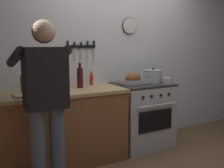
{
  "coord_description": "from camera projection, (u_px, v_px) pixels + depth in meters",
  "views": [
    {
      "loc": [
        -1.96,
        -2.03,
        1.47
      ],
      "look_at": [
        -0.33,
        0.85,
        0.95
      ],
      "focal_mm": 43.6,
      "sensor_mm": 36.0,
      "label": 1
    }
  ],
  "objects": [
    {
      "name": "cutting_board",
      "position": [
        31.0,
        95.0,
        2.9
      ],
      "size": [
        0.36,
        0.24,
        0.02
      ],
      "primitive_type": "cube",
      "color": "tan",
      "rests_on": "counter_block"
    },
    {
      "name": "person_cook",
      "position": [
        46.0,
        98.0,
        2.51
      ],
      "size": [
        0.51,
        0.63,
        1.66
      ],
      "rotation": [
        0.0,
        0.0,
        1.67
      ],
      "color": "#4C566B",
      "rests_on": "ground"
    },
    {
      "name": "bottle_cooking_oil",
      "position": [
        39.0,
        81.0,
        3.14
      ],
      "size": [
        0.07,
        0.07,
        0.28
      ],
      "color": "gold",
      "rests_on": "counter_block"
    },
    {
      "name": "saucepan",
      "position": [
        167.0,
        81.0,
        3.69
      ],
      "size": [
        0.13,
        0.13,
        0.09
      ],
      "color": "#B7B7BC",
      "rests_on": "stove"
    },
    {
      "name": "bottle_hot_sauce",
      "position": [
        91.0,
        79.0,
        3.6
      ],
      "size": [
        0.05,
        0.05,
        0.18
      ],
      "color": "red",
      "rests_on": "counter_block"
    },
    {
      "name": "bottle_soy_sauce",
      "position": [
        31.0,
        84.0,
        3.1
      ],
      "size": [
        0.05,
        0.05,
        0.22
      ],
      "color": "black",
      "rests_on": "counter_block"
    },
    {
      "name": "roasting_pan",
      "position": [
        133.0,
        79.0,
        3.65
      ],
      "size": [
        0.35,
        0.26,
        0.16
      ],
      "color": "#B7B7BC",
      "rests_on": "stove"
    },
    {
      "name": "bottle_vinegar",
      "position": [
        23.0,
        84.0,
        3.02
      ],
      "size": [
        0.06,
        0.06,
        0.26
      ],
      "color": "#997F4C",
      "rests_on": "counter_block"
    },
    {
      "name": "stove",
      "position": [
        142.0,
        115.0,
        3.81
      ],
      "size": [
        0.76,
        0.67,
        0.9
      ],
      "color": "#BCBCC1",
      "rests_on": "ground"
    },
    {
      "name": "bottle_wine_red",
      "position": [
        80.0,
        77.0,
        3.37
      ],
      "size": [
        0.08,
        0.08,
        0.31
      ],
      "color": "#47141E",
      "rests_on": "counter_block"
    },
    {
      "name": "counter_block",
      "position": [
        41.0,
        131.0,
        3.13
      ],
      "size": [
        2.03,
        0.65,
        0.9
      ],
      "color": "brown",
      "rests_on": "ground"
    },
    {
      "name": "wall_back",
      "position": [
        115.0,
        54.0,
        3.89
      ],
      "size": [
        6.0,
        0.13,
        2.6
      ],
      "color": "silver",
      "rests_on": "ground"
    },
    {
      "name": "stock_pot",
      "position": [
        153.0,
        76.0,
        3.82
      ],
      "size": [
        0.26,
        0.26,
        0.21
      ],
      "color": "#B7B7BC",
      "rests_on": "stove"
    },
    {
      "name": "bottle_olive_oil",
      "position": [
        46.0,
        80.0,
        3.21
      ],
      "size": [
        0.07,
        0.07,
        0.28
      ],
      "color": "#385623",
      "rests_on": "counter_block"
    }
  ]
}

